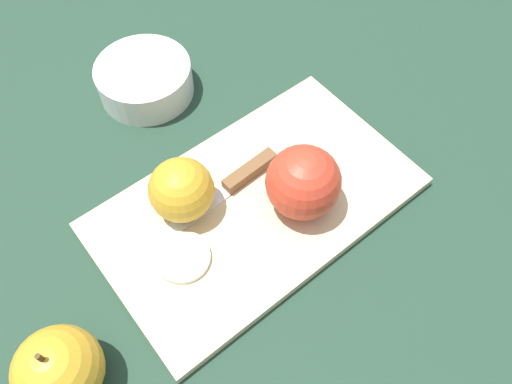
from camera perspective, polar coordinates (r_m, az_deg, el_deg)
name	(u,v)px	position (r m, az deg, el deg)	size (l,w,h in m)	color
ground_plane	(256,206)	(0.62, 0.00, -1.66)	(4.00, 4.00, 0.00)	#1E3828
cutting_board	(256,204)	(0.62, 0.00, -1.33)	(0.42, 0.29, 0.01)	#D1B789
apple_half_left	(303,182)	(0.57, 5.39, 1.09)	(0.09, 0.09, 0.09)	red
apple_half_right	(181,190)	(0.58, -8.53, 0.26)	(0.08, 0.08, 0.08)	gold
knife	(240,178)	(0.62, -1.83, 1.56)	(0.17, 0.05, 0.02)	silver
apple_slice	(183,257)	(0.58, -8.39, -7.40)	(0.06, 0.06, 0.01)	#EFE5C6
apple_whole	(59,370)	(0.54, -21.63, -18.43)	(0.09, 0.09, 0.10)	gold
bowl	(144,78)	(0.74, -12.63, 12.62)	(0.13, 0.13, 0.05)	silver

